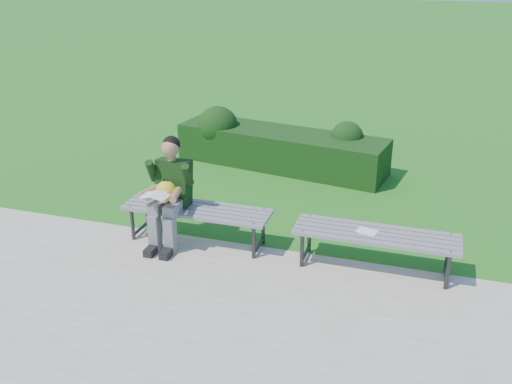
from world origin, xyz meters
TOP-DOWN VIEW (x-y plane):
  - ground at (0.00, 0.00)m, footprint 80.00×80.00m
  - walkway at (0.00, -1.75)m, footprint 30.00×3.50m
  - hedge at (-0.32, 2.85)m, footprint 3.58×1.44m
  - bench_left at (-0.48, -0.10)m, footprint 1.80×0.50m
  - bench_right at (1.65, -0.12)m, footprint 1.80×0.50m
  - seated_boy at (-0.78, -0.20)m, footprint 0.56×0.76m
  - paper_sheet at (1.55, -0.12)m, footprint 0.25×0.21m

SIDE VIEW (x-z plane):
  - ground at x=0.00m, z-range 0.00..0.00m
  - walkway at x=0.00m, z-range 0.00..0.02m
  - hedge at x=-0.32m, z-range -0.10..0.81m
  - bench_left at x=-0.48m, z-range 0.19..0.64m
  - bench_right at x=1.65m, z-range 0.19..0.64m
  - paper_sheet at x=1.55m, z-range 0.47..0.48m
  - seated_boy at x=-0.78m, z-range 0.06..1.37m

